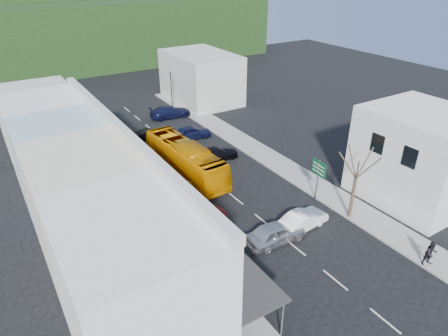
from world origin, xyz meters
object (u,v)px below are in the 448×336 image
bus (185,160)px  car_silver (275,234)px  car_red (196,220)px  pedestrian_left (172,228)px  traffic_signal (171,90)px  car_white (303,220)px  direction_sign (317,180)px  street_tree (356,178)px  pedestrian_right (431,254)px

bus → car_silver: size_ratio=2.64×
bus → car_red: (-3.37, -8.40, -0.85)m
pedestrian_left → traffic_signal: size_ratio=0.32×
car_white → direction_sign: (3.85, 2.58, 1.25)m
traffic_signal → bus: bearing=88.9°
car_white → direction_sign: 4.80m
car_white → street_tree: bearing=-108.9°
direction_sign → street_tree: (0.39, -3.58, 1.78)m
pedestrian_right → traffic_signal: traffic_signal is taller
bus → street_tree: street_tree is taller
car_white → pedestrian_right: 9.14m
bus → car_red: size_ratio=2.52×
bus → car_red: bearing=-114.9°
car_silver → car_white: (2.92, 0.24, 0.00)m
bus → car_white: 13.50m
pedestrian_right → traffic_signal: (-0.69, 39.61, 1.62)m
car_silver → direction_sign: size_ratio=1.13×
pedestrian_right → car_red: bearing=153.7°
car_white → pedestrian_left: (-9.32, 4.13, 0.30)m
bus → pedestrian_right: bearing=-71.9°
car_white → car_silver: bearing=89.1°
pedestrian_right → direction_sign: bearing=114.4°
direction_sign → traffic_signal: size_ratio=0.74×
car_white → car_red: (-7.06, 4.56, 0.00)m
car_red → street_tree: (11.30, -5.56, 3.02)m
car_red → pedestrian_right: size_ratio=2.71×
car_red → pedestrian_left: bearing=96.0°
car_red → traffic_signal: bearing=-26.5°
street_tree → traffic_signal: size_ratio=1.42×
pedestrian_left → pedestrian_right: (13.75, -12.12, 0.00)m
car_silver → pedestrian_left: bearing=57.6°
car_white → street_tree: 5.30m
car_red → traffic_signal: size_ratio=0.88×
bus → car_red: 9.09m
direction_sign → car_silver: bearing=-151.0°
direction_sign → bus: bearing=132.4°
car_silver → pedestrian_left: pedestrian_left is taller
pedestrian_left → direction_sign: (13.17, -1.56, 0.95)m
bus → car_silver: 13.25m
car_silver → car_red: 6.34m
bus → direction_sign: size_ratio=2.98×
bus → direction_sign: 12.84m
bus → car_white: size_ratio=2.64×
pedestrian_left → car_silver: bearing=-137.8°
car_red → street_tree: size_ratio=0.62×
pedestrian_left → street_tree: (13.56, -5.13, 2.72)m
bus → pedestrian_left: bearing=-125.6°
bus → car_silver: bearing=-89.7°
car_white → direction_sign: direction_sign is taller
pedestrian_left → traffic_signal: (13.06, 27.49, 1.62)m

